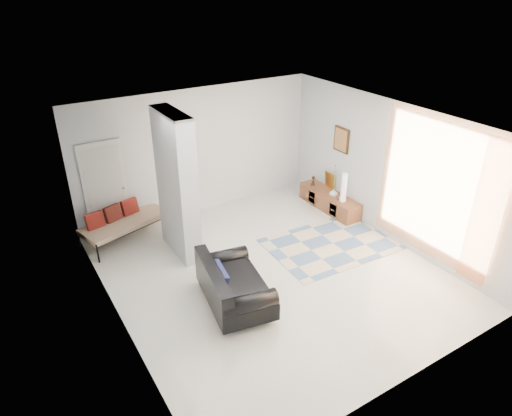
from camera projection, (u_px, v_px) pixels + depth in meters
floor at (273, 273)px, 8.37m from camera, size 6.00×6.00×0.00m
ceiling at (276, 125)px, 7.08m from camera, size 6.00×6.00×0.00m
wall_back at (198, 152)px, 9.99m from camera, size 6.00×0.00×6.00m
wall_front at (414, 302)px, 5.47m from camera, size 6.00×0.00×6.00m
wall_left at (113, 252)px, 6.44m from camera, size 0.00×6.00×6.00m
wall_right at (390, 172)px, 9.01m from camera, size 0.00×6.00×6.00m
partition_column at (177, 186)px, 8.42m from camera, size 0.35×1.20×2.80m
hallway_door at (105, 190)px, 9.15m from camera, size 0.85×0.06×2.04m
curtain at (435, 192)px, 8.09m from camera, size 0.00×2.55×2.55m
wall_art at (341, 140)px, 9.96m from camera, size 0.04×0.45×0.55m
media_console at (329, 201)px, 10.54m from camera, size 0.45×1.70×0.80m
loveseat at (231, 286)px, 7.45m from camera, size 1.19×1.72×0.76m
daybed at (123, 221)px, 9.25m from camera, size 1.87×1.19×0.77m
area_rug at (333, 243)px, 9.27m from camera, size 2.70×1.87×0.01m
cylinder_lamp at (344, 188)px, 9.94m from camera, size 0.12×0.12×0.66m
bronze_figurine at (313, 181)px, 10.80m from camera, size 0.13×0.13×0.23m
vase at (333, 193)px, 10.25m from camera, size 0.20×0.20×0.19m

